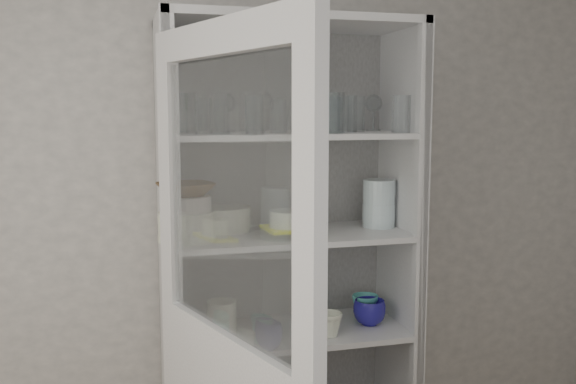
{
  "coord_description": "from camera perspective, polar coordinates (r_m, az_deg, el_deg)",
  "views": [
    {
      "loc": [
        -0.47,
        -1.16,
        1.74
      ],
      "look_at": [
        0.2,
        1.27,
        1.43
      ],
      "focal_mm": 40.0,
      "sensor_mm": 36.0,
      "label": 1
    }
  ],
  "objects": [
    {
      "name": "goblet_3",
      "position": [
        2.76,
        7.61,
        7.14
      ],
      "size": [
        0.07,
        0.07,
        0.17
      ],
      "primitive_type": null,
      "color": "silver",
      "rests_on": "shelf_glass"
    },
    {
      "name": "mug_white",
      "position": [
        2.59,
        3.73,
        -11.65
      ],
      "size": [
        0.11,
        0.11,
        0.09
      ],
      "primitive_type": "imported",
      "rotation": [
        0.0,
        0.0,
        -0.05
      ],
      "color": "silver",
      "rests_on": "shelf_mugs"
    },
    {
      "name": "plate_stack_back",
      "position": [
        2.63,
        -5.74,
        -2.35
      ],
      "size": [
        0.22,
        0.22,
        0.1
      ],
      "primitive_type": "cylinder",
      "color": "silver",
      "rests_on": "shelf_plates"
    },
    {
      "name": "goblet_1",
      "position": [
        2.59,
        -5.45,
        7.14
      ],
      "size": [
        0.07,
        0.07,
        0.16
      ],
      "primitive_type": null,
      "color": "silver",
      "rests_on": "shelf_glass"
    },
    {
      "name": "mug_teal",
      "position": [
        2.8,
        6.88,
        -10.13
      ],
      "size": [
        0.15,
        0.15,
        0.11
      ],
      "primitive_type": "imported",
      "rotation": [
        0.0,
        0.0,
        -0.4
      ],
      "color": "teal",
      "rests_on": "shelf_mugs"
    },
    {
      "name": "teal_jar",
      "position": [
        2.72,
        1.66,
        -10.53
      ],
      "size": [
        0.09,
        0.09,
        0.11
      ],
      "color": "teal",
      "rests_on": "shelf_mugs"
    },
    {
      "name": "measuring_cups",
      "position": [
        2.53,
        -7.62,
        -12.77
      ],
      "size": [
        0.11,
        0.11,
        0.04
      ],
      "primitive_type": "cylinder",
      "color": "silver",
      "rests_on": "shelf_mugs"
    },
    {
      "name": "tumbler_5",
      "position": [
        2.46,
        4.17,
        7.03
      ],
      "size": [
        0.09,
        0.09,
        0.15
      ],
      "primitive_type": "cylinder",
      "rotation": [
        0.0,
        0.0,
        0.17
      ],
      "color": "silver",
      "rests_on": "shelf_glass"
    },
    {
      "name": "grey_bowl_stack",
      "position": [
        2.71,
        8.08,
        -1.01
      ],
      "size": [
        0.13,
        0.13,
        0.2
      ],
      "primitive_type": "cylinder",
      "color": "silver",
      "rests_on": "shelf_plates"
    },
    {
      "name": "cream_bowl",
      "position": [
        2.42,
        -9.04,
        -1.04
      ],
      "size": [
        0.25,
        0.25,
        0.06
      ],
      "primitive_type": "cylinder",
      "rotation": [
        0.0,
        0.0,
        0.41
      ],
      "color": "beige",
      "rests_on": "plate_stack_front"
    },
    {
      "name": "tumbler_1",
      "position": [
        2.33,
        -6.08,
        6.95
      ],
      "size": [
        0.1,
        0.1,
        0.15
      ],
      "primitive_type": "cylinder",
      "rotation": [
        0.0,
        0.0,
        0.36
      ],
      "color": "silver",
      "rests_on": "shelf_glass"
    },
    {
      "name": "wall_back",
      "position": [
        2.74,
        -5.29,
        -2.16
      ],
      "size": [
        3.6,
        0.02,
        2.6
      ],
      "primitive_type": "cube",
      "color": "#979793",
      "rests_on": "ground"
    },
    {
      "name": "goblet_0",
      "position": [
        2.57,
        -9.39,
        7.07
      ],
      "size": [
        0.07,
        0.07,
        0.16
      ],
      "primitive_type": null,
      "color": "silver",
      "rests_on": "shelf_glass"
    },
    {
      "name": "tumbler_4",
      "position": [
        2.44,
        3.73,
        7.01
      ],
      "size": [
        0.08,
        0.08,
        0.15
      ],
      "primitive_type": "cylinder",
      "rotation": [
        0.0,
        0.0,
        -0.07
      ],
      "color": "silver",
      "rests_on": "shelf_glass"
    },
    {
      "name": "tumbler_6",
      "position": [
        2.52,
        10.03,
        6.84
      ],
      "size": [
        0.09,
        0.09,
        0.14
      ],
      "primitive_type": "cylinder",
      "rotation": [
        0.0,
        0.0,
        0.39
      ],
      "color": "silver",
      "rests_on": "shelf_glass"
    },
    {
      "name": "yellow_trivet",
      "position": [
        2.53,
        0.03,
        -3.24
      ],
      "size": [
        0.2,
        0.2,
        0.01
      ],
      "primitive_type": "cube",
      "rotation": [
        0.0,
        0.0,
        0.08
      ],
      "color": "#FFF21B",
      "rests_on": "glass_platter"
    },
    {
      "name": "pantry_cabinet",
      "position": [
        2.71,
        -0.35,
        -10.06
      ],
      "size": [
        1.0,
        0.45,
        2.1
      ],
      "color": "#BCBCBC",
      "rests_on": "floor"
    },
    {
      "name": "terracotta_bowl",
      "position": [
        2.41,
        -9.07,
        0.24
      ],
      "size": [
        0.26,
        0.26,
        0.05
      ],
      "primitive_type": "imported",
      "rotation": [
        0.0,
        0.0,
        0.28
      ],
      "color": "#553516",
      "rests_on": "cream_bowl"
    },
    {
      "name": "plate_stack_front",
      "position": [
        2.43,
        -9.0,
        -3.02
      ],
      "size": [
        0.21,
        0.21,
        0.11
      ],
      "primitive_type": "cylinder",
      "color": "silver",
      "rests_on": "shelf_plates"
    },
    {
      "name": "tumbler_11",
      "position": [
        2.64,
        6.07,
        6.91
      ],
      "size": [
        0.1,
        0.1,
        0.14
      ],
      "primitive_type": "cylinder",
      "rotation": [
        0.0,
        0.0,
        0.42
      ],
      "color": "silver",
      "rests_on": "shelf_glass"
    },
    {
      "name": "white_ramekin",
      "position": [
        2.53,
        0.03,
        -2.39
      ],
      "size": [
        0.16,
        0.16,
        0.06
      ],
      "primitive_type": "cylinder",
      "rotation": [
        0.0,
        0.0,
        -0.05
      ],
      "color": "silver",
      "rests_on": "yellow_trivet"
    },
    {
      "name": "tumbler_12",
      "position": [
        2.53,
        5.32,
        6.92
      ],
      "size": [
        0.07,
        0.07,
        0.15
      ],
      "primitive_type": "cylinder",
      "color": "silver",
      "rests_on": "shelf_glass"
    },
    {
      "name": "tumbler_7",
      "position": [
        2.47,
        -8.94,
        6.96
      ],
      "size": [
        0.1,
        0.1,
        0.15
      ],
      "primitive_type": "cylinder",
      "rotation": [
        0.0,
        0.0,
        0.32
      ],
      "color": "silver",
      "rests_on": "shelf_glass"
    },
    {
      "name": "glass_platter",
      "position": [
        2.54,
        0.03,
        -3.59
      ],
      "size": [
        0.38,
        0.38,
        0.02
      ],
      "primitive_type": "cylinder",
      "rotation": [
        0.0,
        0.0,
        0.21
      ],
      "color": "silver",
      "rests_on": "shelf_plates"
    },
    {
      "name": "tumbler_3",
      "position": [
        2.45,
        4.07,
        6.83
      ],
      "size": [
        0.09,
        0.09,
        0.14
      ],
      "primitive_type": "cylinder",
      "rotation": [
        0.0,
        0.0,
        -0.41
      ],
      "color": "silver",
      "rests_on": "shelf_glass"
    },
    {
      "name": "tumbler_2",
      "position": [
        2.34,
        -2.98,
        6.87
      ],
      "size": [
        0.09,
        0.09,
        0.14
      ],
      "primitive_type": "cylinder",
      "rotation": [
        0.0,
        0.0,
        -0.25
      ],
      "color": "silver",
      "rests_on": "shelf_glass"
    },
    {
      "name": "mug_blue",
      "position": [
        2.73,
        7.25,
        -10.55
      ],
      "size": [
        0.16,
        0.16,
        0.11
      ],
      "primitive_type": "imported",
      "rotation": [
        0.0,
        0.0,
        -0.24
      ],
      "color": "navy",
      "rests_on": "shelf_mugs"
    },
    {
      "name": "tumbler_9",
      "position": [
        2.5,
        -0.83,
        6.77
      ],
      "size": [
        0.08,
        0.08,
        0.13
      ],
      "primitive_type": "cylinder",
      "rotation": [
        0.0,
        0.0,
        0.3
      ],
      "color": "silver",
      "rests_on": "shelf_glass"
    },
    {
      "name": "tumbler_10",
      "position": [
        2.52,
        0.93,
        6.74
      ],
      "size": [
        0.08,
        0.08,
        0.13
      ],
      "primitive_type": "cylinder",
      "rotation": [
        0.0,
        0.0,
        -0.27
      ],
      "color": "silver",
      "rests_on": "shelf_glass"
    },
    {
      "name": "white_canister",
      "position": [
        2.6,
        -5.91,
        -11.09
      ],
      "size": [
        0.13,
        0.13,
        0.14
      ],
      "primitive_type": "cylinder",
      "rotation": [
        0.0,
        0.0,
        -0.1
      ],
      "color": "silver",
      "rests_on": "shelf_mugs"
    },
    {
      "name": "tumbler_8",
      "position": [
        2.43,
        -7.48,
        6.74
      ],
      "size": [
        0.08,
        0.08,
        0.13
      ],
      "primitive_type": "cylinder",
      "rotation": [
        0.0,
        0.0,
        -0.3
      ],
      "color": "silver",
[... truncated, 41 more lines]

